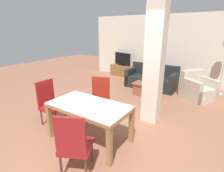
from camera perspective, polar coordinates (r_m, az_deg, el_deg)
ground_plane at (r=3.73m, az=-7.16°, el=-16.78°), size 18.00×18.00×0.00m
back_wall at (r=7.62m, az=18.24°, el=11.38°), size 7.20×0.09×2.70m
divider_pillar at (r=4.05m, az=13.58°, el=6.55°), size 0.39×0.35×2.70m
dining_table at (r=3.43m, az=-7.55°, el=-8.51°), size 1.57×0.85×0.77m
dining_chair_near_right at (r=2.74m, az=-12.27°, el=-17.75°), size 0.62×0.62×1.03m
dining_chair_head_left at (r=4.27m, az=-19.70°, el=-4.83°), size 0.46×0.46×1.03m
dining_chair_far_left at (r=4.28m, az=-3.96°, el=-3.71°), size 0.61×0.61×1.03m
sofa at (r=6.77m, az=12.79°, el=1.96°), size 1.83×0.85×0.86m
armchair at (r=6.19m, az=26.05°, el=-0.97°), size 1.16×1.15×0.87m
coffee_table at (r=5.95m, az=10.57°, el=-0.95°), size 0.73×0.50×0.42m
bottle at (r=5.79m, az=12.50°, el=1.68°), size 0.07×0.07×0.29m
tv_stand at (r=8.33m, az=3.38°, el=5.11°), size 1.10×0.40×0.51m
tv_screen at (r=8.23m, az=3.45°, el=8.73°), size 0.93×0.29×0.57m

